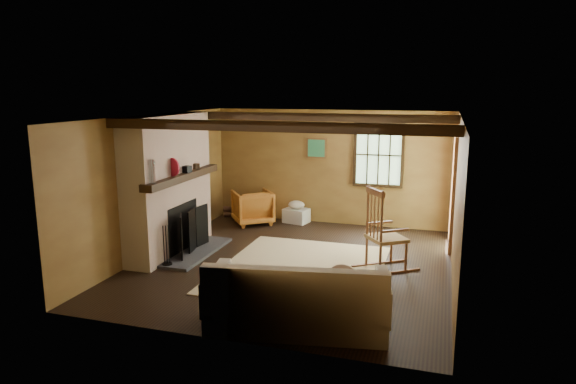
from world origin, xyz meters
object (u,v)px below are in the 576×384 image
(sofa, at_px, (298,304))
(rocking_chair, at_px, (384,235))
(laundry_basket, at_px, (296,216))
(fireplace, at_px, (170,190))
(armchair, at_px, (253,207))

(sofa, bearing_deg, rocking_chair, 63.04)
(sofa, height_order, laundry_basket, sofa)
(rocking_chair, bearing_deg, laundry_basket, 5.92)
(rocking_chair, height_order, sofa, rocking_chair)
(fireplace, height_order, rocking_chair, fireplace)
(rocking_chair, xyz_separation_m, laundry_basket, (-2.13, 2.39, -0.41))
(rocking_chair, distance_m, sofa, 2.49)
(rocking_chair, height_order, armchair, rocking_chair)
(rocking_chair, height_order, laundry_basket, rocking_chair)
(fireplace, bearing_deg, armchair, 72.83)
(laundry_basket, bearing_deg, fireplace, -121.10)
(fireplace, relative_size, laundry_basket, 4.80)
(rocking_chair, distance_m, armchair, 3.62)
(rocking_chair, relative_size, laundry_basket, 2.66)
(fireplace, xyz_separation_m, sofa, (2.95, -2.21, -0.79))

